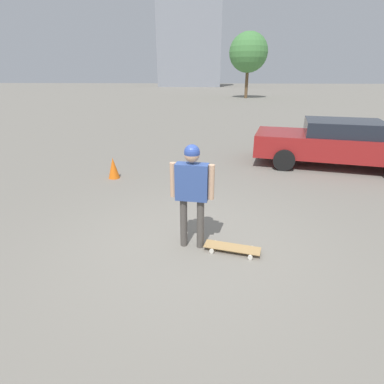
{
  "coord_description": "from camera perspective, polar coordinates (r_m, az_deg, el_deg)",
  "views": [
    {
      "loc": [
        -4.11,
        -0.37,
        2.52
      ],
      "look_at": [
        0.0,
        0.0,
        0.92
      ],
      "focal_mm": 28.0,
      "sensor_mm": 36.0,
      "label": 1
    }
  ],
  "objects": [
    {
      "name": "ground_plane",
      "position": [
        4.83,
        -0.0,
        -10.18
      ],
      "size": [
        220.0,
        220.0,
        0.0
      ],
      "primitive_type": "plane",
      "color": "gray"
    },
    {
      "name": "person",
      "position": [
        4.38,
        -0.0,
        1.48
      ],
      "size": [
        0.25,
        0.66,
        1.63
      ],
      "rotation": [
        0.0,
        0.0,
        -1.67
      ],
      "color": "#4C4742",
      "rests_on": "ground_plane"
    },
    {
      "name": "skateboard",
      "position": [
        4.69,
        7.65,
        -10.48
      ],
      "size": [
        0.42,
        0.88,
        0.08
      ],
      "rotation": [
        0.0,
        0.0,
        1.37
      ],
      "color": "tan",
      "rests_on": "ground_plane"
    },
    {
      "name": "car_parked_near",
      "position": [
        9.85,
        25.98,
        8.52
      ],
      "size": [
        2.79,
        4.9,
        1.34
      ],
      "rotation": [
        0.0,
        0.0,
        1.37
      ],
      "color": "maroon",
      "rests_on": "ground_plane"
    },
    {
      "name": "building_block_distant",
      "position": [
        83.41,
        -0.22,
        30.23
      ],
      "size": [
        11.9,
        15.06,
        31.09
      ],
      "color": "gray",
      "rests_on": "ground_plane"
    },
    {
      "name": "tree_distant",
      "position": [
        38.79,
        10.71,
        24.66
      ],
      "size": [
        4.45,
        4.45,
        7.3
      ],
      "color": "brown",
      "rests_on": "ground_plane"
    },
    {
      "name": "traffic_cone",
      "position": [
        8.11,
        -14.74,
        4.45
      ],
      "size": [
        0.29,
        0.29,
        0.55
      ],
      "color": "orange",
      "rests_on": "ground_plane"
    }
  ]
}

